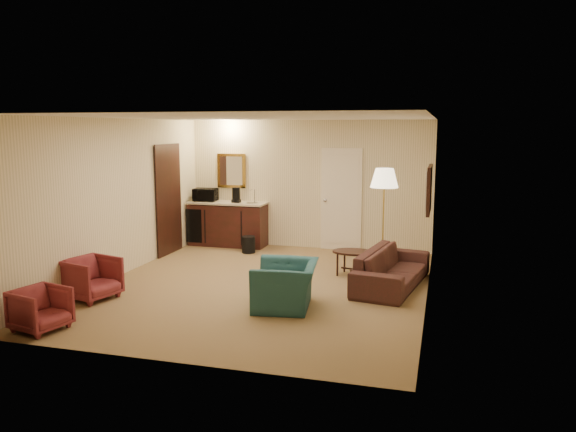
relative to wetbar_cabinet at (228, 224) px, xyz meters
name	(u,v)px	position (x,y,z in m)	size (l,w,h in m)	color
ground	(262,286)	(1.65, -2.72, -0.46)	(6.00, 6.00, 0.00)	brown
room_walls	(271,172)	(1.55, -1.95, 1.26)	(5.02, 6.01, 2.61)	beige
wetbar_cabinet	(228,224)	(0.00, 0.00, 0.00)	(1.64, 0.58, 0.92)	#3D1413
sofa	(392,262)	(3.60, -2.21, -0.07)	(1.98, 0.58, 0.77)	black
teal_armchair	(286,277)	(2.29, -3.62, -0.04)	(0.96, 0.62, 0.84)	#1E454D
rose_chair_near	(92,276)	(-0.50, -4.02, -0.12)	(0.65, 0.61, 0.67)	maroon
rose_chair_far	(40,307)	(-0.34, -5.29, -0.17)	(0.57, 0.53, 0.58)	maroon
coffee_table	(354,263)	(2.94, -1.72, -0.25)	(0.74, 0.50, 0.42)	black
floor_lamp	(383,220)	(3.35, -1.27, 0.43)	(0.47, 0.47, 1.78)	gold
waste_bin	(248,245)	(0.65, -0.55, -0.30)	(0.26, 0.26, 0.33)	black
microwave	(205,193)	(-0.50, 0.01, 0.62)	(0.48, 0.27, 0.33)	black
coffee_maker	(236,195)	(0.20, -0.02, 0.61)	(0.16, 0.16, 0.31)	black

